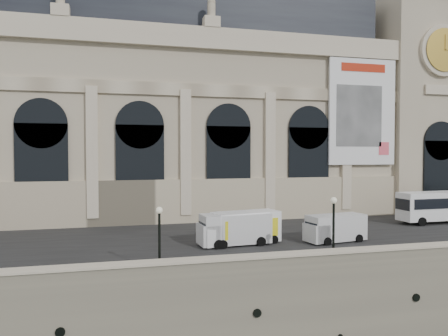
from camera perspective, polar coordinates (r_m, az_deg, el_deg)
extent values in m
cube|color=gray|center=(62.82, -7.93, -8.07)|extent=(160.00, 70.00, 6.00)
cube|color=#2D2D2D|center=(41.82, -4.60, -8.94)|extent=(160.00, 24.00, 0.06)
cube|color=gray|center=(28.93, 0.10, -12.85)|extent=(160.00, 1.20, 1.10)
cube|color=beige|center=(28.78, 0.10, -11.69)|extent=(160.00, 1.40, 0.12)
cube|color=beige|center=(57.54, -13.50, 4.97)|extent=(68.00, 18.00, 22.00)
cube|color=beige|center=(48.62, -13.22, -4.50)|extent=(68.60, 0.40, 5.00)
cube|color=beige|center=(49.85, -13.39, 16.87)|extent=(69.00, 0.80, 2.40)
cube|color=beige|center=(48.83, -13.34, 10.23)|extent=(68.00, 0.30, 1.40)
cube|color=#23282F|center=(59.94, -13.61, 18.46)|extent=(64.00, 15.00, 6.00)
cube|color=black|center=(48.79, -22.69, 0.13)|extent=(5.20, 0.25, 9.00)
cylinder|color=black|center=(48.87, -22.76, 5.41)|extent=(5.20, 0.25, 5.20)
cube|color=beige|center=(48.24, -16.84, 1.96)|extent=(1.20, 0.50, 14.00)
cube|color=black|center=(48.39, -10.89, 0.23)|extent=(5.20, 0.25, 9.00)
cylinder|color=black|center=(48.47, -10.93, 5.56)|extent=(5.20, 0.25, 5.20)
cube|color=beige|center=(48.87, -5.03, 2.04)|extent=(1.20, 0.50, 14.00)
cube|color=black|center=(50.03, 0.61, 0.33)|extent=(5.20, 0.25, 9.00)
cylinder|color=black|center=(50.10, 0.62, 5.48)|extent=(5.20, 0.25, 5.20)
cube|color=beige|center=(51.48, 6.02, 2.03)|extent=(1.20, 0.50, 14.00)
cube|color=black|center=(53.52, 11.01, 0.40)|extent=(5.20, 0.25, 9.00)
cylinder|color=black|center=(53.59, 11.04, 5.21)|extent=(5.20, 0.25, 5.20)
cube|color=beige|center=(55.78, 15.69, 1.96)|extent=(1.20, 0.50, 14.00)
cube|color=white|center=(56.86, 17.59, 6.99)|extent=(9.00, 0.35, 13.00)
cube|color=#B0210B|center=(57.43, 17.76, 12.38)|extent=(6.00, 0.06, 1.00)
cube|color=gray|center=(56.39, 17.27, 6.53)|extent=(6.20, 0.06, 7.50)
cube|color=#ED5364|center=(58.13, 20.16, 2.41)|extent=(1.40, 0.06, 1.60)
cube|color=beige|center=(68.56, 22.59, 7.74)|extent=(12.00, 14.00, 30.00)
cylinder|color=beige|center=(63.91, 26.70, 13.56)|extent=(6.60, 0.50, 6.60)
cylinder|color=black|center=(63.69, 26.88, 13.60)|extent=(5.40, 0.15, 5.40)
cylinder|color=gold|center=(63.63, 26.92, 13.61)|extent=(5.50, 0.06, 5.50)
cube|color=gold|center=(63.77, 26.98, 14.41)|extent=(0.14, 0.05, 2.00)
cube|color=black|center=(62.69, 26.41, -0.46)|extent=(5.00, 0.25, 8.00)
cube|color=white|center=(55.75, 27.18, -4.35)|extent=(12.11, 2.80, 3.11)
cube|color=black|center=(51.79, 22.28, -4.41)|extent=(0.14, 2.31, 1.21)
cube|color=black|center=(56.65, 26.29, -3.83)|extent=(11.05, 0.35, 1.10)
cylinder|color=black|center=(52.02, 24.44, -6.43)|extent=(1.01, 0.33, 1.00)
cylinder|color=black|center=(53.93, 22.70, -6.11)|extent=(1.01, 0.33, 1.00)
cube|color=silver|center=(37.80, 1.50, -7.88)|extent=(6.08, 2.76, 2.52)
cube|color=silver|center=(37.12, -1.96, -8.66)|extent=(1.83, 2.42, 1.75)
cube|color=black|center=(36.84, -2.88, -7.79)|extent=(0.22, 1.97, 0.88)
cylinder|color=black|center=(36.32, -0.69, -9.99)|extent=(0.85, 0.34, 0.83)
cylinder|color=black|center=(38.46, -1.79, -9.32)|extent=(0.85, 0.34, 0.83)
cylinder|color=black|center=(37.66, 4.86, -9.57)|extent=(0.85, 0.34, 0.83)
cylinder|color=black|center=(39.73, 3.49, -8.95)|extent=(0.85, 0.34, 0.83)
cube|color=silver|center=(40.41, 14.43, -7.51)|extent=(5.56, 2.87, 2.26)
cube|color=silver|center=(39.22, 11.95, -8.29)|extent=(1.79, 2.27, 1.57)
cube|color=black|center=(38.81, 11.29, -7.59)|extent=(0.34, 1.76, 0.79)
cylinder|color=black|center=(38.76, 13.36, -9.34)|extent=(0.78, 0.36, 0.75)
cylinder|color=black|center=(40.40, 11.58, -8.87)|extent=(0.78, 0.36, 0.75)
cylinder|color=black|center=(40.86, 17.22, -8.79)|extent=(0.78, 0.36, 0.75)
cylinder|color=black|center=(42.41, 15.38, -8.38)|extent=(0.78, 0.36, 0.75)
cube|color=white|center=(38.42, 2.88, -7.66)|extent=(6.18, 3.28, 2.64)
cube|color=yellow|center=(37.42, 3.71, -7.92)|extent=(5.01, 0.99, 1.57)
cube|color=#B0210B|center=(37.42, 3.71, -7.92)|extent=(2.89, 0.57, 0.59)
cube|color=white|center=(37.11, -1.72, -8.92)|extent=(1.93, 2.40, 1.47)
cylinder|color=black|center=(36.45, -0.15, -9.99)|extent=(0.82, 0.41, 0.78)
cylinder|color=black|center=(38.46, -1.58, -9.35)|extent=(0.82, 0.41, 0.78)
cylinder|color=black|center=(38.72, 6.52, -9.29)|extent=(0.82, 0.41, 0.78)
cylinder|color=black|center=(40.62, 4.84, -8.75)|extent=(0.82, 0.41, 0.78)
cylinder|color=black|center=(29.85, -8.42, -13.09)|extent=(0.45, 0.45, 0.41)
cylinder|color=black|center=(29.42, -8.43, -9.62)|extent=(0.16, 0.16, 4.09)
sphere|color=beige|center=(29.07, -8.46, -5.48)|extent=(0.45, 0.45, 0.45)
cylinder|color=black|center=(33.68, 14.08, -11.35)|extent=(0.48, 0.48, 0.44)
cylinder|color=black|center=(33.28, 14.11, -8.05)|extent=(0.17, 0.17, 4.37)
sphere|color=beige|center=(32.96, 14.14, -4.12)|extent=(0.48, 0.48, 0.48)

